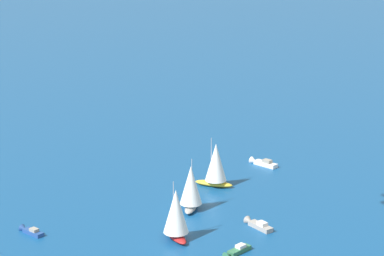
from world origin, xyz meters
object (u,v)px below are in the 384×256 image
(motorboat_trailing, at_px, (262,163))
(sailboat_far_stbd, at_px, (216,165))
(sailboat_far_port, at_px, (176,214))
(motorboat_outer_ring_b, at_px, (257,225))
(motorboat_offshore, at_px, (236,251))
(motorboat_inshore, at_px, (30,231))
(sailboat_ahead, at_px, (191,187))

(motorboat_trailing, bearing_deg, sailboat_far_stbd, 109.08)
(sailboat_far_port, bearing_deg, motorboat_outer_ring_b, -102.83)
(motorboat_offshore, bearing_deg, motorboat_trailing, -42.88)
(motorboat_offshore, height_order, motorboat_trailing, motorboat_trailing)
(sailboat_far_port, bearing_deg, motorboat_inshore, 52.01)
(sailboat_ahead, distance_m, motorboat_outer_ring_b, 15.69)
(sailboat_far_stbd, height_order, motorboat_offshore, sailboat_far_stbd)
(motorboat_inshore, xyz_separation_m, motorboat_outer_ring_b, (-20.07, -36.76, 0.08))
(sailboat_far_port, height_order, sailboat_ahead, sailboat_far_port)
(motorboat_inshore, bearing_deg, sailboat_far_port, -127.99)
(sailboat_ahead, bearing_deg, motorboat_inshore, 78.83)
(motorboat_inshore, relative_size, motorboat_trailing, 0.78)
(motorboat_offshore, distance_m, motorboat_outer_ring_b, 12.36)
(motorboat_trailing, bearing_deg, motorboat_outer_ring_b, 140.99)
(motorboat_inshore, height_order, motorboat_outer_ring_b, motorboat_outer_ring_b)
(motorboat_offshore, relative_size, motorboat_outer_ring_b, 0.91)
(motorboat_inshore, bearing_deg, sailboat_ahead, -101.17)
(sailboat_far_port, distance_m, motorboat_outer_ring_b, 16.59)
(motorboat_trailing, distance_m, sailboat_ahead, 32.38)
(sailboat_far_port, xyz_separation_m, motorboat_trailing, (24.75, -38.54, -4.30))
(motorboat_outer_ring_b, bearing_deg, sailboat_ahead, 22.61)
(sailboat_ahead, bearing_deg, motorboat_offshore, 168.70)
(sailboat_far_port, height_order, motorboat_outer_ring_b, sailboat_far_port)
(motorboat_outer_ring_b, bearing_deg, sailboat_far_port, 77.17)
(motorboat_inshore, distance_m, motorboat_trailing, 60.26)
(motorboat_trailing, bearing_deg, motorboat_offshore, 137.12)
(sailboat_far_port, xyz_separation_m, sailboat_ahead, (10.40, -9.80, -0.18))
(sailboat_far_port, relative_size, motorboat_trailing, 1.45)
(sailboat_far_stbd, bearing_deg, motorboat_offshore, 151.90)
(sailboat_ahead, relative_size, motorboat_outer_ring_b, 1.54)
(motorboat_trailing, relative_size, sailboat_ahead, 0.72)
(motorboat_inshore, bearing_deg, motorboat_outer_ring_b, -118.63)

